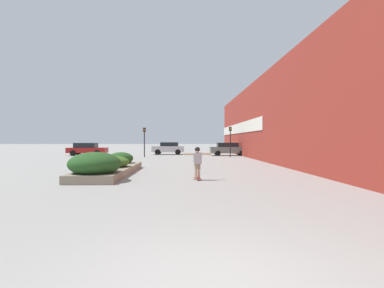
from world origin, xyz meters
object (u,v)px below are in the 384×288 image
(skateboard, at_px, (197,179))
(traffic_light_left, at_px, (144,137))
(skateboarder, at_px, (197,159))
(car_center_left, at_px, (168,148))
(car_center_right, at_px, (229,149))
(traffic_light_right, at_px, (230,136))
(car_leftmost, at_px, (87,149))

(skateboard, relative_size, traffic_light_left, 0.19)
(skateboarder, bearing_deg, car_center_left, 77.19)
(car_center_right, bearing_deg, traffic_light_right, -4.77)
(skateboard, height_order, car_center_right, car_center_right)
(car_center_left, bearing_deg, car_leftmost, 104.47)
(skateboard, xyz_separation_m, car_center_right, (4.68, 21.94, 0.74))
(skateboard, bearing_deg, traffic_light_left, 85.80)
(car_center_left, bearing_deg, skateboard, -173.93)
(traffic_light_left, bearing_deg, car_center_left, 69.06)
(skateboarder, bearing_deg, traffic_light_right, 57.94)
(skateboard, distance_m, car_leftmost, 25.42)
(skateboarder, relative_size, car_center_left, 0.35)
(skateboard, distance_m, skateboarder, 0.89)
(skateboarder, bearing_deg, traffic_light_left, 85.80)
(traffic_light_left, bearing_deg, car_center_right, 18.21)
(skateboarder, bearing_deg, skateboard, 161.12)
(traffic_light_right, bearing_deg, skateboard, -103.18)
(car_leftmost, distance_m, traffic_light_left, 8.20)
(car_leftmost, bearing_deg, traffic_light_right, 78.49)
(skateboard, height_order, car_center_left, car_center_left)
(car_leftmost, height_order, traffic_light_left, traffic_light_left)
(skateboard, xyz_separation_m, car_center_left, (-2.63, 24.76, 0.77))
(traffic_light_left, distance_m, traffic_light_right, 9.35)
(traffic_light_right, bearing_deg, car_center_right, 85.23)
(car_center_right, bearing_deg, car_center_left, -111.09)
(car_leftmost, height_order, car_center_left, car_center_left)
(skateboarder, distance_m, traffic_light_right, 19.46)
(car_leftmost, xyz_separation_m, car_center_left, (9.57, 2.47, 0.04))
(skateboarder, height_order, traffic_light_right, traffic_light_right)
(skateboard, distance_m, car_center_right, 22.44)
(skateboard, bearing_deg, skateboarder, -18.88)
(traffic_light_right, bearing_deg, traffic_light_left, -179.25)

